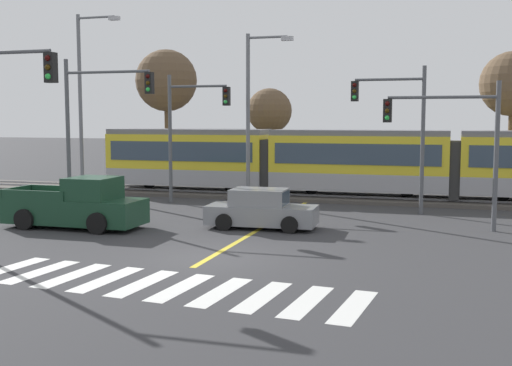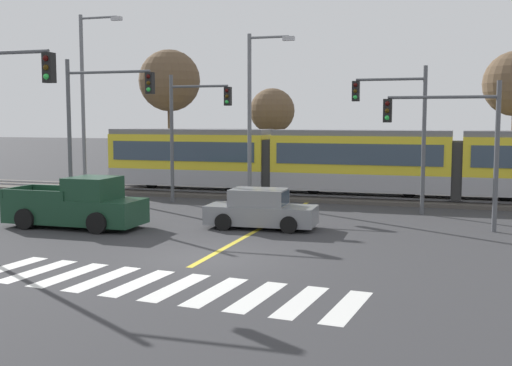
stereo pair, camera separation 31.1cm
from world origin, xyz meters
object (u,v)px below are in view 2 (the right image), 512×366
traffic_light_far_right (400,119)px  street_lamp_west (86,94)px  light_rail_tram (361,160)px  bare_tree_west (272,112)px  traffic_light_mid_left (96,114)px  pickup_truck (78,206)px  traffic_light_mid_right (455,133)px  street_lamp_centre (254,107)px  bare_tree_far_west (170,81)px  sedan_crossing (261,210)px  traffic_light_far_left (191,121)px

traffic_light_far_right → street_lamp_west: 16.95m
traffic_light_far_right → light_rail_tram: bearing=119.2°
light_rail_tram → bare_tree_west: size_ratio=4.61×
traffic_light_mid_left → pickup_truck: bearing=-70.8°
traffic_light_mid_right → street_lamp_centre: size_ratio=0.67×
pickup_truck → traffic_light_far_right: size_ratio=0.83×
pickup_truck → bare_tree_far_west: size_ratio=0.62×
sedan_crossing → street_lamp_centre: bearing=110.0°
traffic_light_mid_left → street_lamp_centre: street_lamp_centre is taller
pickup_truck → street_lamp_west: 11.61m
pickup_truck → bare_tree_west: size_ratio=0.89×
sedan_crossing → traffic_light_mid_left: 8.83m
light_rail_tram → traffic_light_far_left: bearing=-154.6°
traffic_light_far_left → street_lamp_centre: 3.20m
street_lamp_west → bare_tree_far_west: (1.02, 8.32, 1.14)m
light_rail_tram → traffic_light_far_left: size_ratio=4.41×
light_rail_tram → traffic_light_far_right: (2.33, -4.17, 2.13)m
traffic_light_far_left → bare_tree_far_west: size_ratio=0.73×
street_lamp_west → bare_tree_far_west: bearing=83.0°
sedan_crossing → traffic_light_mid_left: bearing=171.2°
traffic_light_far_left → bare_tree_west: traffic_light_far_left is taller
street_lamp_centre → traffic_light_far_left: bearing=-163.1°
traffic_light_far_right → pickup_truck: bearing=-146.5°
light_rail_tram → street_lamp_west: size_ratio=2.88×
light_rail_tram → traffic_light_far_right: size_ratio=4.32×
traffic_light_mid_right → bare_tree_west: bearing=129.4°
traffic_light_far_left → street_lamp_centre: street_lamp_centre is taller
traffic_light_mid_right → bare_tree_far_west: bearing=143.0°
traffic_light_far_right → traffic_light_mid_left: bearing=-161.0°
light_rail_tram → traffic_light_far_right: bearing=-60.8°
sedan_crossing → pickup_truck: pickup_truck is taller
traffic_light_far_left → street_lamp_centre: size_ratio=0.76×
bare_tree_far_west → sedan_crossing: bearing=-54.4°
bare_tree_far_west → bare_tree_west: (7.09, -0.18, -2.01)m
sedan_crossing → bare_tree_west: 16.33m
street_lamp_centre → bare_tree_west: street_lamp_centre is taller
traffic_light_mid_right → street_lamp_centre: (-9.54, 5.06, 1.08)m
traffic_light_far_right → bare_tree_west: bearing=131.8°
pickup_truck → street_lamp_centre: (4.28, 8.93, 3.91)m
light_rail_tram → bare_tree_west: bare_tree_west is taller
traffic_light_mid_left → traffic_light_far_left: 5.36m
light_rail_tram → pickup_truck: size_ratio=5.18×
traffic_light_far_left → traffic_light_mid_right: bearing=-18.3°
traffic_light_mid_left → street_lamp_centre: bearing=46.4°
traffic_light_far_left → bare_tree_west: bearing=81.0°
street_lamp_west → traffic_light_mid_right: bearing=-15.6°
bare_tree_far_west → pickup_truck: bearing=-76.1°
street_lamp_west → sedan_crossing: bearing=-30.6°
light_rail_tram → traffic_light_far_right: traffic_light_far_right is taller
traffic_light_far_left → street_lamp_west: bearing=169.9°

